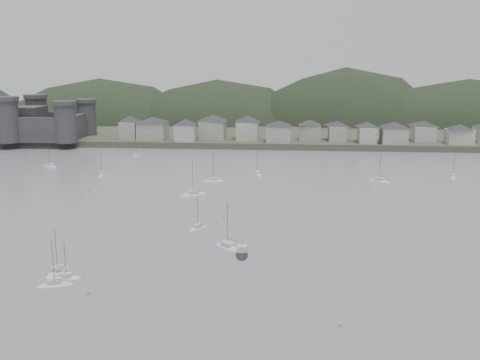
{
  "coord_description": "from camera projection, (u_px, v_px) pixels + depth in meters",
  "views": [
    {
      "loc": [
        14.36,
        -90.08,
        42.21
      ],
      "look_at": [
        0.0,
        75.0,
        6.0
      ],
      "focal_mm": 41.33,
      "sensor_mm": 36.0,
      "label": 1
    }
  ],
  "objects": [
    {
      "name": "ground",
      "position": [
        203.0,
        303.0,
        97.9
      ],
      "size": [
        900.0,
        900.0,
        0.0
      ],
      "primitive_type": "plane",
      "color": "slate",
      "rests_on": "ground"
    },
    {
      "name": "castle",
      "position": [
        23.0,
        122.0,
        280.71
      ],
      "size": [
        66.0,
        43.0,
        20.0
      ],
      "color": "#2F2F32",
      "rests_on": "far_shore_land"
    },
    {
      "name": "moored_fleet",
      "position": [
        179.0,
        205.0,
        163.31
      ],
      "size": [
        261.38,
        156.25,
        12.7
      ],
      "color": "silver",
      "rests_on": "ground"
    },
    {
      "name": "waterfront_town",
      "position": [
        362.0,
        130.0,
        270.21
      ],
      "size": [
        451.48,
        28.46,
        12.92
      ],
      "color": "gray",
      "rests_on": "far_shore_land"
    },
    {
      "name": "motor_launch_far",
      "position": [
        242.0,
        254.0,
        121.85
      ],
      "size": [
        3.23,
        7.58,
        3.78
      ],
      "rotation": [
        0.0,
        0.0,
        3.22
      ],
      "color": "black",
      "rests_on": "ground"
    },
    {
      "name": "forested_ridge",
      "position": [
        273.0,
        143.0,
        362.1
      ],
      "size": [
        851.55,
        103.94,
        102.57
      ],
      "color": "black",
      "rests_on": "ground"
    },
    {
      "name": "mooring_buoys",
      "position": [
        199.0,
        216.0,
        151.72
      ],
      "size": [
        170.2,
        135.28,
        0.7
      ],
      "color": "#C27940",
      "rests_on": "ground"
    },
    {
      "name": "far_shore_land",
      "position": [
        267.0,
        119.0,
        384.69
      ],
      "size": [
        900.0,
        250.0,
        3.0
      ],
      "primitive_type": "cube",
      "color": "#383D2D",
      "rests_on": "ground"
    }
  ]
}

